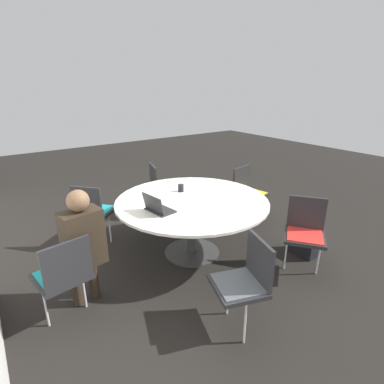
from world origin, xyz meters
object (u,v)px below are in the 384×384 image
chair_0 (64,272)px  chair_3 (248,189)px  handbag (303,244)px  laptop (157,207)px  chair_4 (161,185)px  chair_5 (93,208)px  coffee_cup (181,188)px  chair_2 (305,229)px  chair_1 (245,277)px  person_0 (83,241)px

chair_0 → chair_3: (0.64, -2.94, 0.00)m
chair_0 → handbag: size_ratio=2.42×
laptop → handbag: bearing=-123.4°
chair_0 → chair_4: same height
chair_4 → chair_5: (-0.34, 1.25, 0.00)m
laptop → coffee_cup: bearing=-63.7°
chair_0 → chair_3: size_ratio=1.00×
chair_0 → laptop: bearing=3.5°
chair_0 → chair_2: same height
chair_1 → chair_3: same height
chair_4 → chair_3: bearing=61.4°
chair_4 → laptop: size_ratio=2.41×
chair_5 → coffee_cup: size_ratio=8.88×
chair_5 → person_0: bearing=-62.4°
chair_0 → person_0: person_0 is taller
chair_3 → person_0: 2.77m
chair_1 → chair_4: size_ratio=1.00×
chair_3 → coffee_cup: 1.29m
chair_0 → chair_5: (1.29, -0.69, 0.00)m
coffee_cup → handbag: coffee_cup is taller
chair_1 → chair_2: bearing=-59.6°
coffee_cup → chair_4: bearing=-14.6°
chair_5 → chair_0: bearing=-68.9°
chair_2 → handbag: bearing=-93.9°
chair_5 → person_0: size_ratio=0.71×
chair_5 → person_0: person_0 is taller
laptop → coffee_cup: size_ratio=3.68×
chair_1 → chair_3: bearing=-27.4°
chair_1 → laptop: laptop is taller
chair_1 → laptop: bearing=26.4°
chair_3 → chair_4: (0.99, 1.00, 0.00)m
chair_0 → chair_3: bearing=3.6°
coffee_cup → handbag: bearing=-137.1°
chair_4 → person_0: bearing=-32.3°
chair_4 → chair_1: bearing=1.6°
chair_0 → handbag: (-0.54, -2.78, -0.39)m
chair_0 → chair_4: size_ratio=1.00×
handbag → coffee_cup: bearing=42.9°
chair_3 → laptop: 1.91m
coffee_cup → chair_0: bearing=111.1°
chair_3 → chair_5: (0.65, 2.25, 0.00)m
laptop → chair_1: bearing=179.1°
chair_5 → person_0: (-1.17, 0.46, 0.19)m
chair_1 → chair_3: size_ratio=1.00×
coffee_cup → handbag: 1.75m
chair_1 → chair_0: bearing=70.4°
chair_3 → coffee_cup: size_ratio=8.88×
chair_2 → laptop: 1.72m
chair_2 → chair_5: (2.02, 1.80, 0.00)m
chair_0 → chair_2: (-0.73, -2.48, 0.00)m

